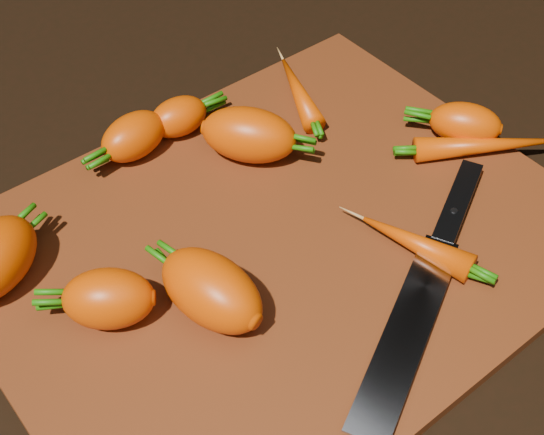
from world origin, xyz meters
TOP-DOWN VIEW (x-y plane):
  - ground at (0.00, 0.00)m, footprint 2.00×2.00m
  - cutting_board at (0.00, 0.00)m, footprint 0.50×0.40m
  - carrot_1 at (-0.15, 0.02)m, footprint 0.09×0.08m
  - carrot_2 at (0.04, 0.10)m, footprint 0.10×0.10m
  - carrot_3 at (-0.09, -0.03)m, footprint 0.07×0.10m
  - carrot_4 at (-0.04, 0.17)m, footprint 0.07×0.05m
  - carrot_5 at (0.01, 0.17)m, footprint 0.06×0.04m
  - carrot_6 at (0.22, -0.01)m, footprint 0.07×0.08m
  - carrot_7 at (0.14, 0.14)m, footprint 0.07×0.11m
  - carrot_8 at (0.22, -0.04)m, footprint 0.13×0.10m
  - carrot_9 at (0.08, -0.08)m, footprint 0.05×0.10m
  - knife at (0.02, -0.13)m, footprint 0.28×0.16m

SIDE VIEW (x-z plane):
  - ground at x=0.00m, z-range -0.01..0.00m
  - cutting_board at x=0.00m, z-range 0.00..0.01m
  - knife at x=0.02m, z-range 0.01..0.03m
  - carrot_7 at x=0.14m, z-range 0.01..0.04m
  - carrot_8 at x=0.22m, z-range 0.01..0.04m
  - carrot_9 at x=0.08m, z-range 0.01..0.04m
  - carrot_5 at x=0.01m, z-range 0.01..0.05m
  - carrot_6 at x=0.22m, z-range 0.01..0.05m
  - carrot_4 at x=-0.04m, z-range 0.01..0.05m
  - carrot_1 at x=-0.15m, z-range 0.01..0.06m
  - carrot_2 at x=0.04m, z-range 0.01..0.06m
  - carrot_3 at x=-0.09m, z-range 0.01..0.07m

